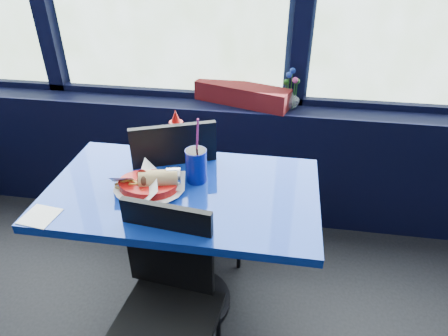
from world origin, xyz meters
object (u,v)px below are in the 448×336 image
near_table (185,221)px  chair_near_back (191,185)px  flower_vase (290,96)px  soda_cup (196,165)px  chair_near_front (167,295)px  food_basket (150,184)px  planter_box (242,94)px  ketchup_bottle (177,136)px

near_table → chair_near_back: chair_near_back is taller
flower_vase → soda_cup: (-0.40, -0.79, -0.04)m
chair_near_front → food_basket: bearing=120.7°
planter_box → food_basket: bearing=-90.2°
food_basket → ketchup_bottle: (0.04, 0.32, 0.07)m
flower_vase → food_basket: flower_vase is taller
ketchup_bottle → chair_near_back: bearing=41.6°
flower_vase → ketchup_bottle: flower_vase is taller
chair_near_front → flower_vase: bearing=77.2°
food_basket → soda_cup: 0.22m
near_table → soda_cup: soda_cup is taller
planter_box → flower_vase: flower_vase is taller
near_table → soda_cup: size_ratio=3.66×
near_table → planter_box: (0.16, 0.89, 0.29)m
ketchup_bottle → food_basket: bearing=-97.9°
chair_near_front → food_basket: size_ratio=2.80×
planter_box → ketchup_bottle: size_ratio=2.33×
soda_cup → chair_near_back: bearing=110.8°
chair_near_back → soda_cup: soda_cup is taller
planter_box → soda_cup: bearing=-80.3°
near_table → food_basket: size_ratio=3.91×
chair_near_back → food_basket: bearing=53.7°
food_basket → ketchup_bottle: 0.33m
flower_vase → soda_cup: size_ratio=0.73×
food_basket → soda_cup: size_ratio=0.94×
chair_near_front → planter_box: planter_box is taller
ketchup_bottle → soda_cup: soda_cup is taller
flower_vase → near_table: bearing=-117.5°
chair_near_front → chair_near_back: size_ratio=0.90×
chair_near_back → ketchup_bottle: bearing=19.7°
chair_near_front → planter_box: (0.14, 1.26, 0.37)m
flower_vase → chair_near_front: bearing=-109.2°
near_table → chair_near_front: bearing=-87.3°
chair_near_back → flower_vase: bearing=-154.2°
near_table → flower_vase: bearing=62.5°
near_table → chair_near_front: size_ratio=1.40×
planter_box → food_basket: (-0.29, -0.92, -0.07)m
near_table → chair_near_back: (-0.04, 0.32, -0.02)m
chair_near_back → planter_box: chair_near_back is taller
near_table → flower_vase: flower_vase is taller
planter_box → food_basket: 0.97m
near_table → planter_box: size_ratio=2.04×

